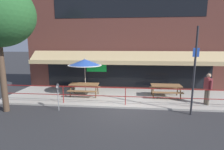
{
  "coord_description": "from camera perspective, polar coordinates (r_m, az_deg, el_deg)",
  "views": [
    {
      "loc": [
        0.17,
        -8.73,
        3.38
      ],
      "look_at": [
        -0.85,
        1.6,
        1.5
      ],
      "focal_mm": 28.0,
      "sensor_mm": 36.0,
      "label": 1
    }
  ],
  "objects": [
    {
      "name": "patio_railing",
      "position": [
        9.39,
        4.43,
        -5.72
      ],
      "size": [
        13.84,
        0.04,
        0.97
      ],
      "color": "maroon",
      "rests_on": "patio_deck"
    },
    {
      "name": "parking_meter_near",
      "position": [
        9.16,
        -17.33,
        -4.31
      ],
      "size": [
        0.15,
        0.16,
        1.42
      ],
      "color": "gray",
      "rests_on": "ground"
    },
    {
      "name": "picnic_table_left",
      "position": [
        11.22,
        -9.02,
        -3.65
      ],
      "size": [
        1.8,
        1.42,
        0.76
      ],
      "color": "brown",
      "rests_on": "patio_deck"
    },
    {
      "name": "ground_plane",
      "position": [
        9.36,
        4.32,
        -10.93
      ],
      "size": [
        120.0,
        120.0,
        0.0
      ],
      "primitive_type": "plane",
      "color": "#2D2D30"
    },
    {
      "name": "patio_umbrella_left",
      "position": [
        11.22,
        -8.89,
        4.01
      ],
      "size": [
        2.14,
        2.14,
        2.38
      ],
      "color": "#B7B2A8",
      "rests_on": "patio_deck"
    },
    {
      "name": "patio_deck",
      "position": [
        11.23,
        4.57,
        -7.01
      ],
      "size": [
        15.0,
        4.0,
        0.1
      ],
      "primitive_type": "cube",
      "color": "#ADA89E",
      "rests_on": "ground"
    },
    {
      "name": "street_sign_pole",
      "position": [
        8.89,
        25.29,
        1.18
      ],
      "size": [
        0.28,
        0.09,
        4.14
      ],
      "color": "#2D2D33",
      "rests_on": "ground"
    },
    {
      "name": "pedestrian_walking",
      "position": [
        10.72,
        28.79,
        -3.54
      ],
      "size": [
        0.31,
        0.61,
        1.71
      ],
      "color": "#665B4C",
      "rests_on": "patio_deck"
    },
    {
      "name": "picnic_table_centre",
      "position": [
        11.28,
        17.18,
        -3.91
      ],
      "size": [
        1.8,
        1.42,
        0.76
      ],
      "color": "brown",
      "rests_on": "patio_deck"
    },
    {
      "name": "restaurant_building",
      "position": [
        12.98,
        5.04,
        13.57
      ],
      "size": [
        15.0,
        1.6,
        8.34
      ],
      "color": "brown",
      "rests_on": "ground"
    }
  ]
}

